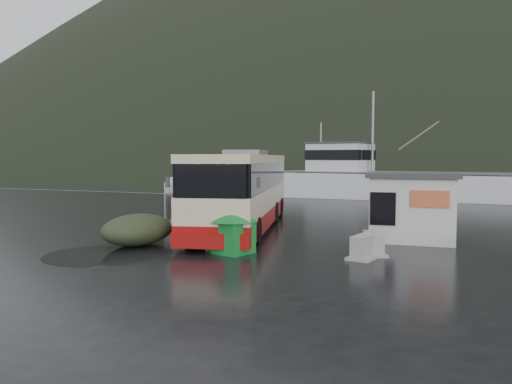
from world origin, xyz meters
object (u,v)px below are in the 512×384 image
at_px(ticket_kiosk, 412,241).
at_px(fishing_trawler, 406,194).
at_px(waste_bin_left, 233,253).
at_px(jersey_barrier_a, 365,258).
at_px(white_van, 201,223).
at_px(coach_bus, 243,228).
at_px(dome_tent, 138,245).
at_px(jersey_barrier_b, 373,254).
at_px(waste_bin_right, 224,251).

relative_size(ticket_kiosk, fishing_trawler, 0.13).
relative_size(waste_bin_left, ticket_kiosk, 0.47).
bearing_deg(waste_bin_left, jersey_barrier_a, 12.14).
bearing_deg(white_van, ticket_kiosk, -23.13).
bearing_deg(coach_bus, dome_tent, -122.16).
bearing_deg(coach_bus, jersey_barrier_b, -44.79).
bearing_deg(jersey_barrier_a, waste_bin_left, -167.86).
bearing_deg(ticket_kiosk, waste_bin_right, -145.30).
relative_size(ticket_kiosk, jersey_barrier_a, 2.22).
bearing_deg(waste_bin_right, white_van, 124.73).
distance_m(dome_tent, jersey_barrier_a, 8.27).
bearing_deg(fishing_trawler, white_van, -98.00).
bearing_deg(waste_bin_left, fishing_trawler, 84.85).
height_order(ticket_kiosk, jersey_barrier_a, ticket_kiosk).
relative_size(coach_bus, ticket_kiosk, 3.76).
relative_size(white_van, ticket_kiosk, 1.68).
xyz_separation_m(dome_tent, ticket_kiosk, (9.33, 4.91, 0.00)).
bearing_deg(white_van, waste_bin_right, -70.06).
relative_size(coach_bus, white_van, 2.24).
distance_m(jersey_barrier_b, fishing_trawler, 28.51).
relative_size(waste_bin_left, dome_tent, 0.53).
bearing_deg(waste_bin_left, white_van, 126.52).
distance_m(jersey_barrier_a, jersey_barrier_b, 0.77).
xyz_separation_m(coach_bus, dome_tent, (-1.83, -5.53, 0.00)).
height_order(coach_bus, ticket_kiosk, coach_bus).
bearing_deg(waste_bin_right, coach_bus, 106.86).
height_order(dome_tent, ticket_kiosk, ticket_kiosk).
xyz_separation_m(ticket_kiosk, jersey_barrier_a, (-1.10, -4.05, 0.00)).
xyz_separation_m(waste_bin_right, jersey_barrier_a, (4.80, 0.64, 0.00)).
height_order(coach_bus, fishing_trawler, fishing_trawler).
distance_m(waste_bin_left, fishing_trawler, 30.26).
relative_size(waste_bin_right, ticket_kiosk, 0.39).
height_order(waste_bin_left, dome_tent, waste_bin_left).
distance_m(dome_tent, jersey_barrier_b, 8.51).
height_order(dome_tent, jersey_barrier_b, dome_tent).
height_order(coach_bus, waste_bin_right, coach_bus).
xyz_separation_m(waste_bin_left, fishing_trawler, (2.72, 30.14, 0.00)).
bearing_deg(jersey_barrier_a, dome_tent, -174.00).
relative_size(waste_bin_left, fishing_trawler, 0.06).
distance_m(waste_bin_left, dome_tent, 3.94).
bearing_deg(ticket_kiosk, coach_bus, 171.48).
bearing_deg(waste_bin_right, fishing_trawler, 83.85).
bearing_deg(jersey_barrier_b, waste_bin_left, -159.19).
height_order(white_van, waste_bin_left, white_van).
distance_m(white_van, ticket_kiosk, 10.29).
xyz_separation_m(coach_bus, fishing_trawler, (4.83, 24.55, 0.00)).
bearing_deg(fishing_trawler, coach_bus, -91.54).
height_order(waste_bin_left, jersey_barrier_b, waste_bin_left).
height_order(jersey_barrier_b, fishing_trawler, fishing_trawler).
distance_m(white_van, dome_tent, 6.46).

